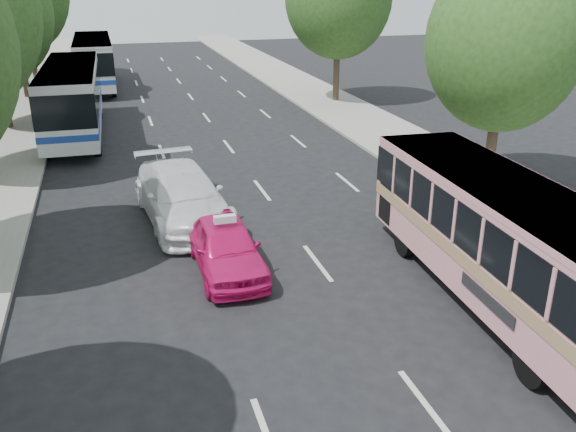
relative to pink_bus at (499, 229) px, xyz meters
name	(u,v)px	position (x,y,z in m)	size (l,w,h in m)	color
ground	(335,354)	(-4.25, -1.08, -1.78)	(120.00, 120.00, 0.00)	black
sidewalk_left	(7,138)	(-12.75, 18.92, -1.71)	(4.00, 90.00, 0.15)	#9E998E
sidewalk_right	(353,116)	(4.25, 18.92, -1.72)	(4.00, 90.00, 0.12)	#9E998E
tree_right_near	(509,36)	(4.52, 6.86, 3.42)	(5.10, 5.10, 7.95)	#38281E
pink_bus	(499,229)	(0.00, 0.00, 0.00)	(2.71, 9.07, 2.86)	pink
pink_taxi	(226,247)	(-5.63, 3.16, -1.11)	(1.58, 3.93, 1.34)	#DC1369
white_pickup	(182,195)	(-6.25, 6.92, -0.97)	(2.27, 5.60, 1.62)	white
tour_coach_front	(72,94)	(-9.68, 18.86, 0.15)	(2.48, 10.77, 3.21)	silver
tour_coach_rear	(94,58)	(-8.75, 31.81, 0.13)	(2.36, 10.62, 3.17)	silver
taxi_roof_sign	(225,219)	(-5.63, 3.16, -0.35)	(0.55, 0.18, 0.18)	silver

